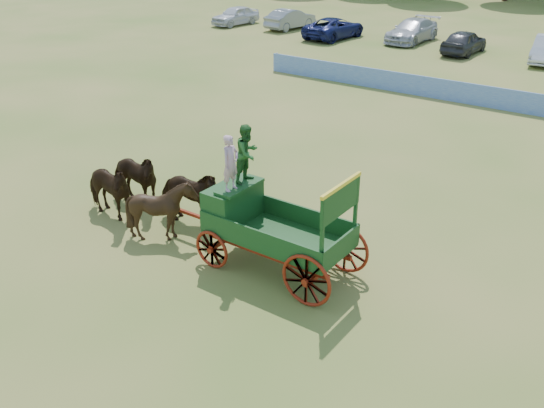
{
  "coord_description": "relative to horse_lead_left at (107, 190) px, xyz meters",
  "views": [
    {
      "loc": [
        7.04,
        -11.58,
        8.73
      ],
      "look_at": [
        -1.84,
        0.83,
        1.3
      ],
      "focal_mm": 40.0,
      "sensor_mm": 36.0,
      "label": 1
    }
  ],
  "objects": [
    {
      "name": "horse_lead_right",
      "position": [
        0.0,
        1.1,
        0.0
      ],
      "size": [
        2.24,
        1.08,
        1.87
      ],
      "primitive_type": "imported",
      "rotation": [
        0.0,
        0.0,
        1.61
      ],
      "color": "#311C0D",
      "rests_on": "ground"
    },
    {
      "name": "horse_wheel_left",
      "position": [
        2.4,
        0.0,
        0.0
      ],
      "size": [
        1.9,
        1.74,
        1.87
      ],
      "primitive_type": "imported",
      "rotation": [
        0.0,
        0.0,
        1.42
      ],
      "color": "#311C0D",
      "rests_on": "ground"
    },
    {
      "name": "sponsor_banner",
      "position": [
        6.03,
        18.72,
        -0.41
      ],
      "size": [
        26.0,
        0.08,
        1.05
      ],
      "primitive_type": "cube",
      "color": "blue",
      "rests_on": "ground"
    },
    {
      "name": "horse_wheel_right",
      "position": [
        2.4,
        1.1,
        0.0
      ],
      "size": [
        2.37,
        1.44,
        1.87
      ],
      "primitive_type": "imported",
      "rotation": [
        0.0,
        0.0,
        1.78
      ],
      "color": "#311C0D",
      "rests_on": "ground"
    },
    {
      "name": "farm_dray",
      "position": [
        5.36,
        0.58,
        0.7
      ],
      "size": [
        6.0,
        2.0,
        3.73
      ],
      "color": "maroon",
      "rests_on": "ground"
    },
    {
      "name": "horse_lead_left",
      "position": [
        0.0,
        0.0,
        0.0
      ],
      "size": [
        2.24,
        1.07,
        1.87
      ],
      "primitive_type": "imported",
      "rotation": [
        0.0,
        0.0,
        1.54
      ],
      "color": "#311C0D",
      "rests_on": "ground"
    },
    {
      "name": "parked_cars",
      "position": [
        0.75,
        30.59,
        -0.16
      ],
      "size": [
        41.89,
        7.72,
        1.62
      ],
      "color": "silver",
      "rests_on": "ground"
    },
    {
      "name": "ground",
      "position": [
        7.03,
        0.72,
        -0.93
      ],
      "size": [
        160.0,
        160.0,
        0.0
      ],
      "primitive_type": "plane",
      "color": "#A28649",
      "rests_on": "ground"
    }
  ]
}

